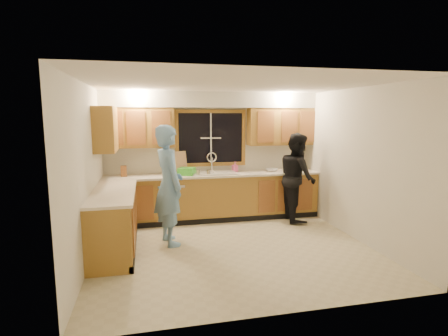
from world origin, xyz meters
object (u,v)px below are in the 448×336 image
(stove, at_px, (110,233))
(soap_bottle, at_px, (235,167))
(woman, at_px, (297,177))
(knife_block, at_px, (124,171))
(sink, at_px, (214,176))
(dish_crate, at_px, (187,171))
(dishwasher, at_px, (171,201))
(man, at_px, (169,185))
(bowl, at_px, (271,170))

(stove, relative_size, soap_bottle, 4.42)
(woman, height_order, knife_block, woman)
(sink, xyz_separation_m, knife_block, (-1.71, 0.05, 0.16))
(woman, bearing_deg, dish_crate, 86.03)
(knife_block, bearing_deg, soap_bottle, -1.94)
(knife_block, bearing_deg, stove, -97.05)
(soap_bottle, bearing_deg, stove, -139.13)
(stove, bearing_deg, woman, 22.59)
(dishwasher, distance_m, man, 1.28)
(dish_crate, bearing_deg, woman, -9.93)
(stove, bearing_deg, bowl, 31.20)
(man, distance_m, dish_crate, 1.19)
(sink, height_order, man, man)
(soap_bottle, height_order, bowl, soap_bottle)
(bowl, bearing_deg, stove, -148.80)
(dish_crate, xyz_separation_m, bowl, (1.74, 0.04, -0.04))
(man, bearing_deg, woman, -87.94)
(dishwasher, relative_size, stove, 0.91)
(sink, bearing_deg, soap_bottle, 16.55)
(dishwasher, xyz_separation_m, man, (-0.10, -1.15, 0.55))
(sink, relative_size, woman, 0.50)
(stove, distance_m, man, 1.19)
(sink, xyz_separation_m, dish_crate, (-0.54, -0.05, 0.12))
(dishwasher, height_order, dish_crate, dish_crate)
(knife_block, bearing_deg, dishwasher, -8.68)
(dishwasher, distance_m, bowl, 2.12)
(knife_block, relative_size, soap_bottle, 0.98)
(dishwasher, height_order, soap_bottle, soap_bottle)
(dishwasher, relative_size, man, 0.43)
(dishwasher, height_order, stove, stove)
(stove, bearing_deg, dishwasher, 62.31)
(man, xyz_separation_m, woman, (2.53, 0.75, -0.09))
(man, distance_m, soap_bottle, 1.93)
(man, xyz_separation_m, bowl, (2.15, 1.16, -0.01))
(dishwasher, distance_m, knife_block, 1.06)
(woman, xyz_separation_m, knife_block, (-3.29, 0.47, 0.16))
(dishwasher, distance_m, dish_crate, 0.66)
(woman, distance_m, bowl, 0.57)
(man, xyz_separation_m, dish_crate, (0.41, 1.12, 0.03))
(dish_crate, bearing_deg, soap_bottle, 10.44)
(sink, distance_m, dish_crate, 0.55)
(stove, xyz_separation_m, soap_bottle, (2.27, 1.96, 0.57))
(sink, height_order, bowl, sink)
(knife_block, bearing_deg, bowl, -5.43)
(sink, relative_size, soap_bottle, 4.22)
(soap_bottle, bearing_deg, woman, -26.57)
(woman, bearing_deg, dishwasher, 86.56)
(dish_crate, distance_m, soap_bottle, 1.02)
(dishwasher, bearing_deg, woman, -9.40)
(stove, bearing_deg, dish_crate, 54.64)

